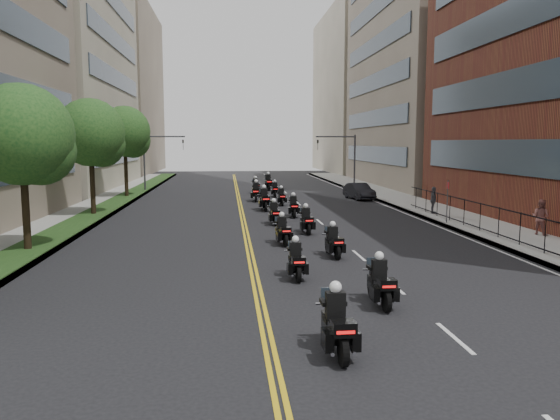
# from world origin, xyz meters

# --- Properties ---
(ground) EXTENTS (160.00, 160.00, 0.00)m
(ground) POSITION_xyz_m (0.00, 0.00, 0.00)
(ground) COLOR black
(ground) RESTS_ON ground
(sidewalk_right) EXTENTS (4.00, 90.00, 0.15)m
(sidewalk_right) POSITION_xyz_m (12.00, 25.00, 0.07)
(sidewalk_right) COLOR gray
(sidewalk_right) RESTS_ON ground
(sidewalk_left) EXTENTS (4.00, 90.00, 0.15)m
(sidewalk_left) POSITION_xyz_m (-12.00, 25.00, 0.07)
(sidewalk_left) COLOR gray
(sidewalk_left) RESTS_ON ground
(grass_strip) EXTENTS (2.00, 90.00, 0.04)m
(grass_strip) POSITION_xyz_m (-11.20, 25.00, 0.17)
(grass_strip) COLOR #173513
(grass_strip) RESTS_ON sidewalk_left
(building_right_tan) EXTENTS (15.11, 28.00, 30.00)m
(building_right_tan) POSITION_xyz_m (21.48, 48.00, 15.00)
(building_right_tan) COLOR #766756
(building_right_tan) RESTS_ON ground
(building_right_far) EXTENTS (15.00, 28.00, 26.00)m
(building_right_far) POSITION_xyz_m (21.50, 78.00, 13.00)
(building_right_far) COLOR gray
(building_right_far) RESTS_ON ground
(building_left_mid) EXTENTS (16.11, 28.00, 34.00)m
(building_left_mid) POSITION_xyz_m (-21.98, 48.00, 17.00)
(building_left_mid) COLOR gray
(building_left_mid) RESTS_ON ground
(building_left_far) EXTENTS (16.00, 28.00, 26.00)m
(building_left_far) POSITION_xyz_m (-22.00, 78.00, 13.00)
(building_left_far) COLOR #766756
(building_left_far) RESTS_ON ground
(iron_fence) EXTENTS (0.05, 28.00, 1.50)m
(iron_fence) POSITION_xyz_m (11.00, 12.00, 0.90)
(iron_fence) COLOR black
(iron_fence) RESTS_ON sidewalk_right
(street_trees) EXTENTS (4.40, 38.40, 7.98)m
(street_trees) POSITION_xyz_m (-11.05, 18.61, 5.13)
(street_trees) COLOR black
(street_trees) RESTS_ON ground
(traffic_signal_right) EXTENTS (4.09, 0.20, 5.60)m
(traffic_signal_right) POSITION_xyz_m (9.54, 42.00, 3.70)
(traffic_signal_right) COLOR #3F3F44
(traffic_signal_right) RESTS_ON ground
(traffic_signal_left) EXTENTS (4.09, 0.20, 5.60)m
(traffic_signal_left) POSITION_xyz_m (-9.54, 42.00, 3.70)
(traffic_signal_left) COLOR #3F3F44
(traffic_signal_left) RESTS_ON ground
(motorcycle_0) EXTENTS (0.53, 2.29, 1.69)m
(motorcycle_0) POSITION_xyz_m (0.05, -0.72, 0.67)
(motorcycle_0) COLOR black
(motorcycle_0) RESTS_ON ground
(motorcycle_1) EXTENTS (0.50, 2.19, 1.62)m
(motorcycle_1) POSITION_xyz_m (2.10, 2.87, 0.64)
(motorcycle_1) COLOR black
(motorcycle_1) RESTS_ON ground
(motorcycle_2) EXTENTS (0.48, 2.07, 1.52)m
(motorcycle_2) POSITION_xyz_m (0.01, 6.37, 0.60)
(motorcycle_2) COLOR black
(motorcycle_2) RESTS_ON ground
(motorcycle_3) EXTENTS (0.55, 2.06, 1.52)m
(motorcycle_3) POSITION_xyz_m (2.05, 9.88, 0.60)
(motorcycle_3) COLOR black
(motorcycle_3) RESTS_ON ground
(motorcycle_4) EXTENTS (0.63, 2.10, 1.55)m
(motorcycle_4) POSITION_xyz_m (0.18, 12.89, 0.61)
(motorcycle_4) COLOR black
(motorcycle_4) RESTS_ON ground
(motorcycle_5) EXTENTS (0.52, 2.17, 1.60)m
(motorcycle_5) POSITION_xyz_m (1.77, 16.00, 0.63)
(motorcycle_5) COLOR black
(motorcycle_5) RESTS_ON ground
(motorcycle_6) EXTENTS (0.53, 2.10, 1.55)m
(motorcycle_6) POSITION_xyz_m (0.33, 19.27, 0.61)
(motorcycle_6) COLOR black
(motorcycle_6) RESTS_ON ground
(motorcycle_7) EXTENTS (0.50, 2.17, 1.60)m
(motorcycle_7) POSITION_xyz_m (1.86, 22.40, 0.63)
(motorcycle_7) COLOR black
(motorcycle_7) RESTS_ON ground
(motorcycle_8) EXTENTS (0.63, 2.50, 1.85)m
(motorcycle_8) POSITION_xyz_m (0.20, 25.96, 0.73)
(motorcycle_8) COLOR black
(motorcycle_8) RESTS_ON ground
(motorcycle_9) EXTENTS (0.48, 2.06, 1.52)m
(motorcycle_9) POSITION_xyz_m (1.74, 29.11, 0.60)
(motorcycle_9) COLOR black
(motorcycle_9) RESTS_ON ground
(motorcycle_10) EXTENTS (0.64, 2.44, 1.80)m
(motorcycle_10) POSITION_xyz_m (-0.06, 32.17, 0.71)
(motorcycle_10) COLOR black
(motorcycle_10) RESTS_ON ground
(motorcycle_11) EXTENTS (0.48, 2.08, 1.54)m
(motorcycle_11) POSITION_xyz_m (1.79, 35.59, 0.61)
(motorcycle_11) COLOR black
(motorcycle_11) RESTS_ON ground
(motorcycle_12) EXTENTS (0.65, 2.26, 1.67)m
(motorcycle_12) POSITION_xyz_m (0.27, 38.92, 0.66)
(motorcycle_12) COLOR black
(motorcycle_12) RESTS_ON ground
(motorcycle_13) EXTENTS (0.61, 2.54, 1.87)m
(motorcycle_13) POSITION_xyz_m (1.71, 42.49, 0.74)
(motorcycle_13) COLOR black
(motorcycle_13) RESTS_ON ground
(parked_sedan) EXTENTS (2.05, 4.36, 1.38)m
(parked_sedan) POSITION_xyz_m (8.78, 32.90, 0.69)
(parked_sedan) COLOR black
(parked_sedan) RESTS_ON ground
(pedestrian_b) EXTENTS (1.05, 1.11, 1.82)m
(pedestrian_b) POSITION_xyz_m (13.50, 13.53, 1.06)
(pedestrian_b) COLOR #8A504B
(pedestrian_b) RESTS_ON sidewalk_right
(pedestrian_c) EXTENTS (0.67, 1.11, 1.77)m
(pedestrian_c) POSITION_xyz_m (11.20, 22.20, 1.03)
(pedestrian_c) COLOR #46474F
(pedestrian_c) RESTS_ON sidewalk_right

